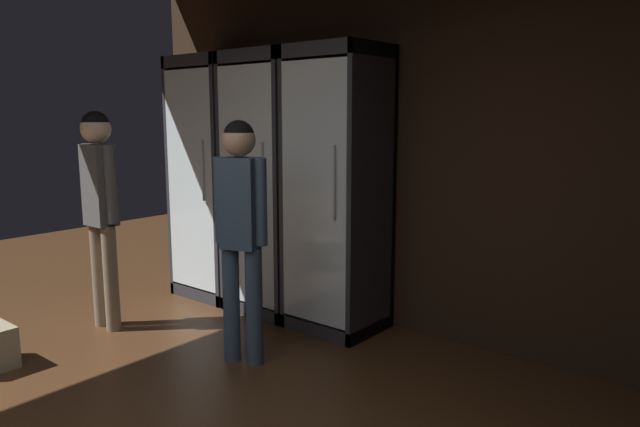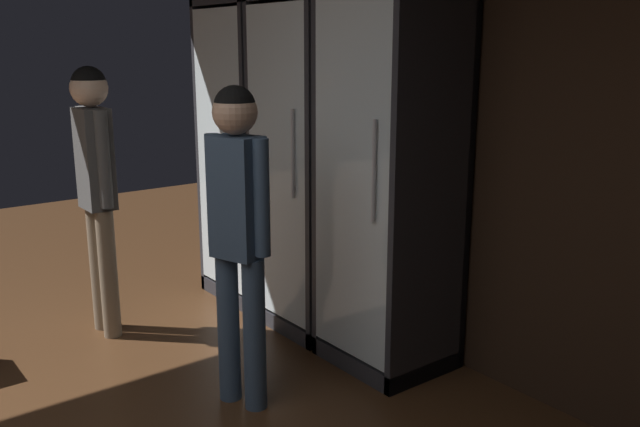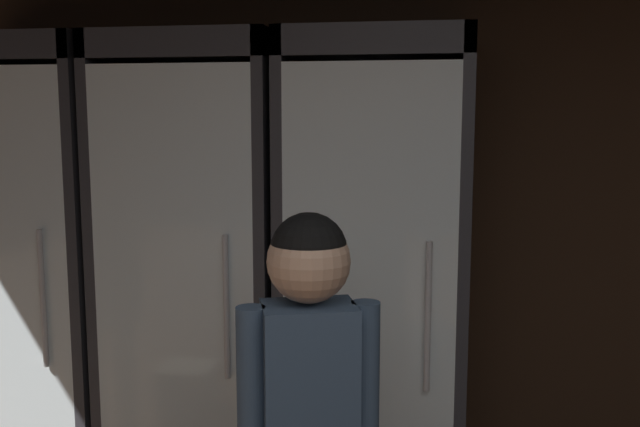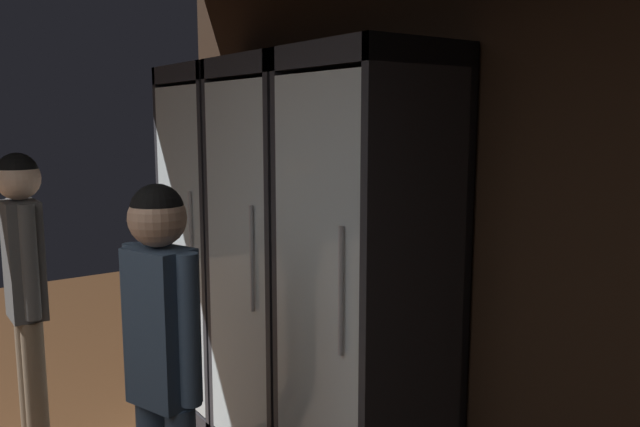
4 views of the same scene
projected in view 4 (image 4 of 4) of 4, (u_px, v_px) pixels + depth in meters
wall_back at (569, 228)px, 2.27m from camera, size 6.00×0.06×2.80m
cooler_far_left at (229, 246)px, 3.85m from camera, size 0.66×0.58×2.09m
cooler_left at (290, 267)px, 3.30m from camera, size 0.66×0.58×2.09m
cooler_center at (375, 296)px, 2.75m from camera, size 0.66×0.58×2.09m
shopper_near at (25, 275)px, 3.18m from camera, size 0.37×0.21×1.63m
shopper_far at (163, 351)px, 2.30m from camera, size 0.35×0.23×1.57m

